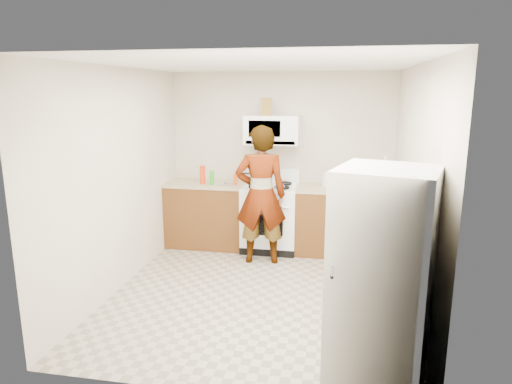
% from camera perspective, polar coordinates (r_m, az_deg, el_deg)
% --- Properties ---
extents(floor, '(3.60, 3.60, 0.00)m').
position_cam_1_polar(floor, '(5.29, 0.34, -12.45)').
color(floor, gray).
rests_on(floor, ground).
extents(back_wall, '(3.20, 0.02, 2.50)m').
position_cam_1_polar(back_wall, '(6.64, 3.10, 4.01)').
color(back_wall, beige).
rests_on(back_wall, floor).
extents(right_wall, '(0.02, 3.60, 2.50)m').
position_cam_1_polar(right_wall, '(4.88, 19.08, 0.18)').
color(right_wall, beige).
rests_on(right_wall, floor).
extents(cabinet_left, '(1.12, 0.62, 0.90)m').
position_cam_1_polar(cabinet_left, '(6.73, -6.14, -2.90)').
color(cabinet_left, brown).
rests_on(cabinet_left, floor).
extents(counter_left, '(1.14, 0.64, 0.03)m').
position_cam_1_polar(counter_left, '(6.62, -6.24, 1.01)').
color(counter_left, tan).
rests_on(counter_left, cabinet_left).
extents(cabinet_right, '(0.80, 0.62, 0.90)m').
position_cam_1_polar(cabinet_right, '(6.46, 8.67, -3.63)').
color(cabinet_right, brown).
rests_on(cabinet_right, floor).
extents(counter_right, '(0.82, 0.64, 0.03)m').
position_cam_1_polar(counter_right, '(6.35, 8.81, 0.43)').
color(counter_right, tan).
rests_on(counter_right, cabinet_right).
extents(gas_range, '(0.76, 0.65, 1.13)m').
position_cam_1_polar(gas_range, '(6.51, 1.79, -3.03)').
color(gas_range, white).
rests_on(gas_range, floor).
extents(microwave, '(0.76, 0.38, 0.40)m').
position_cam_1_polar(microwave, '(6.42, 2.05, 7.77)').
color(microwave, white).
rests_on(microwave, back_wall).
extents(person, '(0.73, 0.54, 1.82)m').
position_cam_1_polar(person, '(5.92, 0.61, -0.40)').
color(person, tan).
rests_on(person, floor).
extents(fridge, '(0.86, 0.86, 1.70)m').
position_cam_1_polar(fridge, '(3.63, 15.47, -10.41)').
color(fridge, '#BCBCB8').
rests_on(fridge, floor).
extents(kettle, '(0.19, 0.19, 0.18)m').
position_cam_1_polar(kettle, '(6.43, 8.89, 1.56)').
color(kettle, silver).
rests_on(kettle, counter_right).
extents(jug, '(0.16, 0.16, 0.24)m').
position_cam_1_polar(jug, '(6.36, 1.25, 10.62)').
color(jug, brown).
rests_on(jug, microwave).
extents(saucepan, '(0.25, 0.25, 0.13)m').
position_cam_1_polar(saucepan, '(6.56, 0.16, 1.90)').
color(saucepan, '#B1B1B6').
rests_on(saucepan, gas_range).
extents(tray, '(0.29, 0.23, 0.05)m').
position_cam_1_polar(tray, '(6.23, 2.37, 0.70)').
color(tray, silver).
rests_on(tray, gas_range).
extents(bottle_spray, '(0.08, 0.08, 0.26)m').
position_cam_1_polar(bottle_spray, '(6.53, -6.69, 2.14)').
color(bottle_spray, red).
rests_on(bottle_spray, counter_left).
extents(bottle_hot_sauce, '(0.06, 0.06, 0.16)m').
position_cam_1_polar(bottle_hot_sauce, '(6.42, -2.59, 1.60)').
color(bottle_hot_sauce, '#D74C17').
rests_on(bottle_hot_sauce, counter_left).
extents(bottle_green_cap, '(0.07, 0.07, 0.20)m').
position_cam_1_polar(bottle_green_cap, '(6.44, -5.55, 1.75)').
color(bottle_green_cap, '#23991B').
rests_on(bottle_green_cap, counter_left).
extents(pot_lid, '(0.31, 0.31, 0.01)m').
position_cam_1_polar(pot_lid, '(6.47, -3.82, 0.99)').
color(pot_lid, white).
rests_on(pot_lid, counter_left).
extents(broom, '(0.23, 0.24, 1.43)m').
position_cam_1_polar(broom, '(6.16, 16.34, -2.15)').
color(broom, white).
rests_on(broom, floor).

